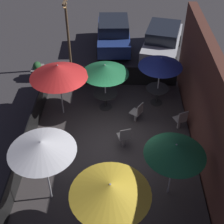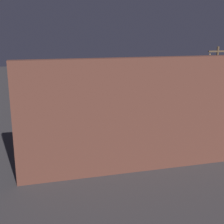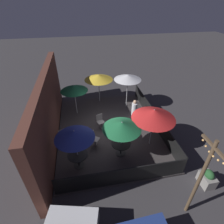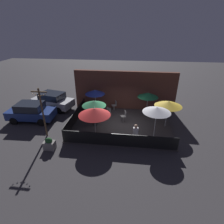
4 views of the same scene
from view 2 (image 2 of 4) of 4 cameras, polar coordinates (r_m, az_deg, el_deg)
The scene contains 19 objects.
ground_plane at distance 13.80m, azimuth 3.51°, elevation -4.51°, with size 60.00×60.00×0.00m, color #383538.
patio_deck at distance 13.78m, azimuth 3.51°, elevation -4.28°, with size 7.88×6.00×0.12m.
building_wall at distance 10.38m, azimuth 9.28°, elevation -0.42°, with size 9.48×0.36×3.74m.
fence_front at distance 16.35m, azimuth 0.29°, elevation 0.77°, with size 7.68×0.05×0.95m.
fence_side_left at distance 15.26m, azimuth 17.56°, elevation -0.96°, with size 0.05×5.80×0.95m.
patio_umbrella_0 at distance 12.67m, azimuth 17.44°, elevation 3.08°, with size 1.76×1.76×2.21m.
patio_umbrella_1 at distance 14.38m, azimuth 11.55°, elevation 4.27°, with size 1.88×1.88×2.08m.
patio_umbrella_2 at distance 12.52m, azimuth -11.59°, elevation 3.16°, with size 2.08×2.08×2.17m.
patio_umbrella_3 at distance 15.75m, azimuth 7.43°, elevation 5.88°, with size 2.23×2.23×2.29m.
patio_umbrella_4 at distance 10.97m, azimuth -3.61°, elevation 1.66°, with size 1.78×1.78×2.15m.
patio_umbrella_5 at distance 14.41m, azimuth -7.77°, elevation 6.08°, with size 1.88×1.88×2.47m.
dining_table_0 at distance 13.02m, azimuth 16.97°, elevation -2.97°, with size 0.95×0.95×0.76m.
dining_table_1 at distance 14.66m, azimuth 11.30°, elevation -0.70°, with size 0.98×0.98×0.74m.
patio_chair_0 at distance 13.14m, azimuth 3.60°, elevation -2.55°, with size 0.51×0.51×0.95m.
patio_chair_1 at distance 13.20m, azimuth 10.25°, elevation -2.84°, with size 0.56×0.56×0.91m.
patio_chair_2 at distance 11.63m, azimuth 11.78°, elevation -5.24°, with size 0.53×0.53×0.94m.
patron_0 at distance 15.19m, azimuth -2.79°, elevation -0.14°, with size 0.45×0.45×1.18m.
planter_box at distance 18.70m, azimuth 13.25°, elevation 1.49°, with size 0.72×0.51×0.87m.
light_post at distance 17.60m, azimuth 18.42°, elevation 5.98°, with size 1.10×0.12×3.72m.
Camera 2 is at (4.16, 12.35, 4.56)m, focal length 50.00 mm.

